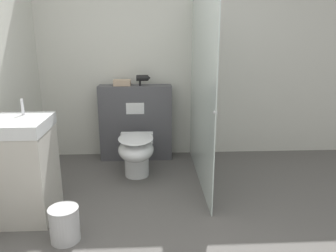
# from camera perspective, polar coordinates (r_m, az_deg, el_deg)

# --- Properties ---
(ground_plane) EXTENTS (12.00, 12.00, 0.00)m
(ground_plane) POSITION_cam_1_polar(r_m,az_deg,el_deg) (2.60, -1.29, -21.14)
(ground_plane) COLOR #565451
(wall_back) EXTENTS (8.00, 0.06, 2.50)m
(wall_back) POSITION_cam_1_polar(r_m,az_deg,el_deg) (4.23, -2.27, 11.50)
(wall_back) COLOR silver
(wall_back) RESTS_ON ground_plane
(partition_panel) EXTENTS (0.90, 0.22, 0.95)m
(partition_panel) POSITION_cam_1_polar(r_m,az_deg,el_deg) (4.18, -5.60, 0.59)
(partition_panel) COLOR #4C4C51
(partition_panel) RESTS_ON ground_plane
(shower_glass) EXTENTS (0.04, 1.64, 1.96)m
(shower_glass) POSITION_cam_1_polar(r_m,az_deg,el_deg) (3.46, 5.79, 6.01)
(shower_glass) COLOR silver
(shower_glass) RESTS_ON ground_plane
(toilet) EXTENTS (0.39, 0.60, 0.49)m
(toilet) POSITION_cam_1_polar(r_m,az_deg,el_deg) (3.66, -5.55, -4.50)
(toilet) COLOR white
(toilet) RESTS_ON ground_plane
(sink_vanity) EXTENTS (0.48, 0.53, 1.03)m
(sink_vanity) POSITION_cam_1_polar(r_m,az_deg,el_deg) (3.10, -23.88, -6.82)
(sink_vanity) COLOR beige
(sink_vanity) RESTS_ON ground_plane
(hair_drier) EXTENTS (0.17, 0.07, 0.13)m
(hair_drier) POSITION_cam_1_polar(r_m,az_deg,el_deg) (4.05, -4.39, 8.30)
(hair_drier) COLOR black
(hair_drier) RESTS_ON partition_panel
(folded_towel) EXTENTS (0.21, 0.15, 0.07)m
(folded_towel) POSITION_cam_1_polar(r_m,az_deg,el_deg) (4.09, -8.00, 7.49)
(folded_towel) COLOR tan
(folded_towel) RESTS_ON partition_panel
(waste_bin) EXTENTS (0.23, 0.23, 0.28)m
(waste_bin) POSITION_cam_1_polar(r_m,az_deg,el_deg) (2.77, -17.57, -16.01)
(waste_bin) COLOR silver
(waste_bin) RESTS_ON ground_plane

